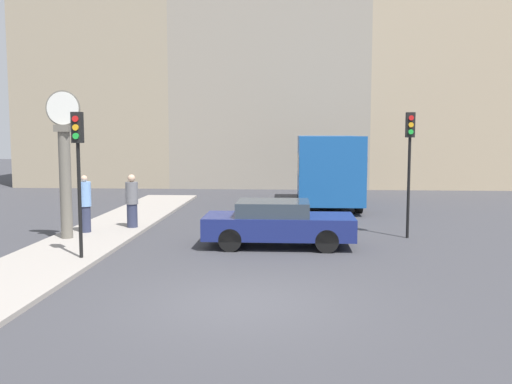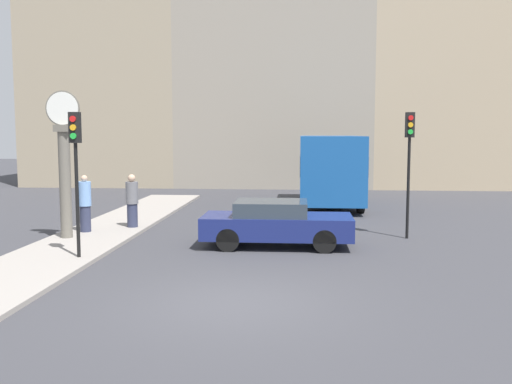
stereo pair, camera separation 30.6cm
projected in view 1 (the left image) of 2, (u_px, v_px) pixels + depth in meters
ground_plane at (241, 303)px, 10.87m from camera, size 120.00×120.00×0.00m
sidewalk_corner at (110, 228)px, 19.09m from camera, size 2.50×19.92×0.11m
building_row at (291, 44)px, 34.54m from camera, size 31.40×5.00×19.95m
sedan_car at (278, 223)px, 16.26m from camera, size 4.25×1.80×1.31m
bus_distant at (327, 166)px, 25.32m from camera, size 2.62×7.04×3.12m
traffic_light_near at (78, 154)px, 14.10m from camera, size 0.26×0.24×3.64m
traffic_light_far at (410, 149)px, 17.38m from camera, size 0.26×0.24×3.86m
street_clock at (65, 167)px, 16.84m from camera, size 1.04×0.45×4.37m
pedestrian_grey_jacket at (132, 201)px, 18.94m from camera, size 0.41×0.41×1.77m
pedestrian_blue_stripe at (85, 204)px, 18.00m from camera, size 0.40×0.40×1.81m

